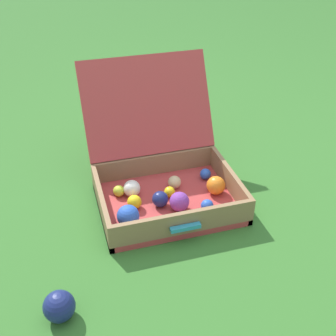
{
  "coord_description": "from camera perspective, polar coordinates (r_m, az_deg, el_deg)",
  "views": [
    {
      "loc": [
        -0.45,
        -1.23,
        1.06
      ],
      "look_at": [
        -0.08,
        0.05,
        0.18
      ],
      "focal_mm": 45.51,
      "sensor_mm": 36.0,
      "label": 1
    }
  ],
  "objects": [
    {
      "name": "stray_ball_on_grass",
      "position": [
        1.33,
        -14.37,
        -17.51
      ],
      "size": [
        0.09,
        0.09,
        0.09
      ],
      "primitive_type": "sphere",
      "color": "navy",
      "rests_on": "ground"
    },
    {
      "name": "ground_plane",
      "position": [
        1.68,
        3.07,
        -5.47
      ],
      "size": [
        16.0,
        16.0,
        0.0
      ],
      "primitive_type": "plane",
      "color": "#336B28"
    },
    {
      "name": "open_suitcase",
      "position": [
        1.7,
        -0.84,
        -0.58
      ],
      "size": [
        0.54,
        0.64,
        0.48
      ],
      "color": "#B23838",
      "rests_on": "ground"
    }
  ]
}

